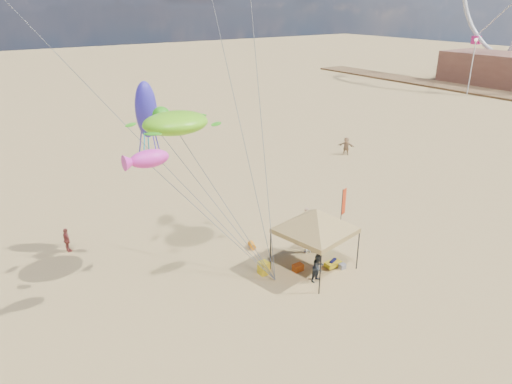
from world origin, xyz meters
TOP-DOWN VIEW (x-y plane):
  - ground at (0.00, 0.00)m, footprint 280.00×280.00m
  - canopy_tent at (1.89, 0.28)m, footprint 6.51×6.51m
  - feather_flag at (5.68, 2.14)m, footprint 0.47×0.19m
  - cooler_red at (1.09, 0.61)m, footprint 0.54×0.38m
  - cooler_blue at (3.96, 2.78)m, footprint 0.54×0.38m
  - bag_navy at (2.97, -0.07)m, footprint 0.69×0.54m
  - bag_orange at (0.42, 4.06)m, footprint 0.54×0.69m
  - chair_green at (3.68, 1.50)m, footprint 0.50×0.50m
  - chair_yellow at (-0.61, 1.39)m, footprint 0.50×0.50m
  - crate_grey at (3.20, -0.56)m, footprint 0.34×0.30m
  - beach_cart at (2.90, -0.16)m, footprint 0.90×0.50m
  - person_near_a at (4.16, 3.70)m, footprint 0.68×0.48m
  - person_near_b at (1.32, -0.72)m, footprint 0.85×0.72m
  - person_near_c at (2.83, 1.89)m, footprint 1.40×1.07m
  - person_far_a at (-8.54, 9.67)m, footprint 0.45×0.90m
  - person_far_c at (17.78, 14.19)m, footprint 1.27×1.56m
  - building_north at (67.00, 30.00)m, footprint 10.00×14.00m
  - lamp_north at (55.00, 26.00)m, footprint 0.50×0.50m
  - turtle_kite at (-3.81, 4.21)m, footprint 3.61×3.09m
  - fish_kite at (-6.16, 1.86)m, footprint 1.91×1.38m
  - squid_kite at (-4.08, 7.19)m, footprint 1.44×1.44m

SIDE VIEW (x-z plane):
  - ground at x=0.00m, z-range 0.00..0.00m
  - crate_grey at x=3.20m, z-range 0.00..0.28m
  - bag_navy at x=2.97m, z-range 0.00..0.36m
  - bag_orange at x=0.42m, z-range 0.00..0.36m
  - cooler_red at x=1.09m, z-range 0.00..0.38m
  - cooler_blue at x=3.96m, z-range 0.00..0.38m
  - beach_cart at x=2.90m, z-range 0.08..0.32m
  - chair_green at x=3.68m, z-range 0.00..0.70m
  - chair_yellow at x=-0.61m, z-range 0.00..0.70m
  - person_far_a at x=-8.54m, z-range 0.00..1.47m
  - person_near_b at x=1.32m, z-range 0.00..1.54m
  - person_far_c at x=17.78m, z-range 0.00..1.67m
  - person_near_a at x=4.16m, z-range 0.00..1.78m
  - person_near_c at x=2.83m, z-range 0.00..1.92m
  - feather_flag at x=5.68m, z-range 0.53..3.76m
  - building_north at x=67.00m, z-range 0.00..5.20m
  - canopy_tent at x=1.89m, z-range 1.36..5.45m
  - lamp_north at x=55.00m, z-range 1.39..9.64m
  - fish_kite at x=-6.16m, z-range 6.92..7.69m
  - turtle_kite at x=-3.81m, z-range 7.48..8.55m
  - squid_kite at x=-4.08m, z-range 6.67..9.63m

